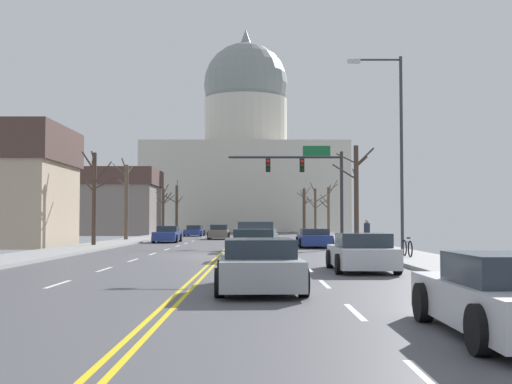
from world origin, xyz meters
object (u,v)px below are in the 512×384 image
sedan_near_00 (313,238)px  sedan_near_02 (252,246)px  sedan_oncoming_00 (166,235)px  bicycle_parked (406,248)px  sedan_oncoming_01 (217,232)px  sedan_near_03 (360,253)px  signal_gantry (308,174)px  pedestrian_00 (365,232)px  sedan_near_04 (257,266)px  sedan_near_05 (511,297)px  sedan_oncoming_02 (193,231)px  pickup_truck_near_01 (254,238)px  street_lamp_right (393,138)px

sedan_near_00 → sedan_near_02: bearing=-106.4°
sedan_near_00 → sedan_oncoming_00: 14.33m
sedan_near_00 → bicycle_parked: size_ratio=2.48×
sedan_oncoming_01 → sedan_near_03: bearing=-79.6°
signal_gantry → sedan_oncoming_01: signal_gantry is taller
sedan_near_03 → pedestrian_00: size_ratio=2.69×
sedan_near_03 → sedan_near_02: bearing=119.8°
sedan_near_04 → sedan_near_05: size_ratio=1.09×
sedan_oncoming_02 → pedestrian_00: pedestrian_00 is taller
sedan_oncoming_02 → bicycle_parked: size_ratio=2.67×
signal_gantry → sedan_near_00: signal_gantry is taller
sedan_near_02 → sedan_near_05: size_ratio=0.99×
sedan_near_02 → sedan_oncoming_00: 23.52m
pickup_truck_near_01 → sedan_oncoming_00: size_ratio=1.25×
sedan_oncoming_00 → sedan_near_05: bearing=-75.6°
sedan_near_00 → sedan_near_03: bearing=-90.4°
street_lamp_right → sedan_near_00: street_lamp_right is taller
signal_gantry → sedan_near_03: (-0.17, -23.05, -4.31)m
sedan_near_00 → pickup_truck_near_01: 7.38m
bicycle_parked → sedan_oncoming_00: bearing=121.0°
pickup_truck_near_01 → sedan_near_05: 25.17m
sedan_near_05 → bicycle_parked: sedan_near_05 is taller
sedan_near_04 → pedestrian_00: bearing=73.5°
pickup_truck_near_01 → sedan_near_04: bearing=-89.7°
signal_gantry → sedan_near_04: size_ratio=1.66×
signal_gantry → sedan_oncoming_02: bearing=111.4°
sedan_near_03 → sedan_oncoming_01: (-6.90, 37.75, 0.01)m
street_lamp_right → bicycle_parked: bearing=-67.9°
pickup_truck_near_01 → sedan_oncoming_02: (-6.71, 36.91, -0.18)m
sedan_near_00 → sedan_oncoming_00: bearing=137.2°
sedan_near_04 → pedestrian_00: size_ratio=2.94×
sedan_oncoming_01 → pedestrian_00: bearing=-67.2°
sedan_near_03 → pickup_truck_near_01: bearing=105.6°
street_lamp_right → sedan_near_04: size_ratio=1.87×
street_lamp_right → pedestrian_00: size_ratio=5.50×
sedan_near_04 → sedan_near_05: 7.20m
pedestrian_00 → bicycle_parked: size_ratio=0.91×
sedan_near_00 → sedan_near_02: size_ratio=1.02×
signal_gantry → sedan_oncoming_00: bearing=151.2°
bicycle_parked → pedestrian_00: bearing=92.1°
sedan_near_04 → pickup_truck_near_01: bearing=90.3°
street_lamp_right → pickup_truck_near_01: street_lamp_right is taller
signal_gantry → street_lamp_right: (2.53, -15.75, 0.46)m
sedan_near_00 → pedestrian_00: size_ratio=2.71×
sedan_near_02 → sedan_oncoming_01: (-3.29, 31.45, 0.00)m
sedan_near_03 → pedestrian_00: bearing=79.6°
sedan_near_03 → sedan_near_05: size_ratio=1.00×
sedan_near_03 → sedan_near_05: 12.18m
sedan_oncoming_02 → pedestrian_00: 37.11m
pickup_truck_near_01 → bicycle_parked: 9.05m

